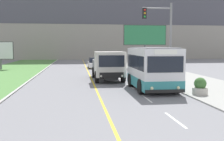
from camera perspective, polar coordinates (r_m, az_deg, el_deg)
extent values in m
cube|color=silver|center=(11.62, 13.55, -10.39)|extent=(0.12, 2.40, 0.01)
cube|color=silver|center=(15.88, 7.51, -6.03)|extent=(0.12, 2.40, 0.01)
cube|color=silver|center=(20.28, 4.10, -3.50)|extent=(0.12, 2.40, 0.01)
cube|color=silver|center=(24.76, 1.92, -1.88)|extent=(0.12, 2.40, 0.01)
cube|color=silver|center=(29.27, 0.42, -0.75)|extent=(0.12, 2.40, 0.01)
cube|color=silver|center=(33.81, -0.68, 0.08)|extent=(0.12, 2.40, 0.01)
cube|color=gray|center=(64.40, -6.59, 12.77)|extent=(80.00, 8.00, 22.89)
cube|color=#4C4C56|center=(60.50, -6.52, 13.80)|extent=(80.00, 0.04, 8.01)
cube|color=silver|center=(18.73, 8.83, 0.67)|extent=(2.56, 5.38, 2.67)
cube|color=teal|center=(18.84, 8.79, -2.33)|extent=(2.58, 5.40, 0.70)
cube|color=black|center=(18.70, 8.85, 1.89)|extent=(2.59, 4.95, 0.94)
cube|color=gray|center=(18.67, 8.89, 4.88)|extent=(2.18, 4.84, 0.08)
cube|color=black|center=(16.13, 11.59, 1.30)|extent=(2.26, 0.04, 0.98)
cube|color=black|center=(16.32, 11.49, -4.45)|extent=(2.51, 0.06, 0.20)
sphere|color=#F4EAB2|center=(16.02, 8.69, -3.86)|extent=(0.20, 0.20, 0.20)
sphere|color=#F4EAB2|center=(16.57, 14.24, -3.66)|extent=(0.20, 0.20, 0.20)
cube|color=white|center=(16.09, 11.64, 3.98)|extent=(1.41, 0.04, 0.28)
cylinder|color=black|center=(17.10, 6.29, -3.50)|extent=(0.28, 1.00, 1.00)
cylinder|color=black|center=(17.84, 13.92, -3.26)|extent=(0.28, 1.00, 1.00)
cylinder|color=black|center=(20.21, 4.08, -2.11)|extent=(0.28, 1.00, 1.00)
cylinder|color=black|center=(20.85, 10.65, -1.96)|extent=(0.28, 1.00, 1.00)
cube|color=black|center=(24.43, -1.09, -0.93)|extent=(1.11, 6.49, 0.20)
cube|color=beige|center=(22.38, -0.52, 1.44)|extent=(2.46, 2.57, 2.09)
cube|color=black|center=(21.07, -0.08, 2.05)|extent=(2.09, 0.04, 0.94)
cube|color=black|center=(21.16, -0.07, -1.03)|extent=(1.96, 0.06, 0.44)
sphere|color=silver|center=(21.06, -2.39, -1.26)|extent=(0.18, 0.18, 0.18)
sphere|color=silver|center=(21.29, 2.23, -1.19)|extent=(0.18, 0.18, 0.18)
cube|color=slate|center=(25.80, -1.45, -0.23)|extent=(2.33, 3.68, 0.12)
cube|color=slate|center=(25.66, -3.91, 0.95)|extent=(0.12, 3.68, 1.21)
cube|color=slate|center=(25.90, 0.98, 1.00)|extent=(0.12, 3.68, 1.21)
cube|color=slate|center=(24.00, -0.99, 0.65)|extent=(2.33, 0.12, 1.21)
cube|color=slate|center=(27.52, -1.86, 1.26)|extent=(2.33, 0.12, 1.21)
cube|color=slate|center=(23.95, -1.00, 2.39)|extent=(2.33, 0.12, 0.24)
cylinder|color=black|center=(22.12, -3.34, -1.40)|extent=(0.30, 1.04, 1.04)
cylinder|color=black|center=(22.40, 2.44, -1.31)|extent=(0.30, 1.04, 1.04)
cylinder|color=black|center=(25.90, -3.98, -0.41)|extent=(0.30, 1.04, 1.04)
cylinder|color=black|center=(26.14, 0.97, -0.35)|extent=(0.30, 1.04, 1.04)
cube|color=silver|center=(37.21, -3.79, 1.31)|extent=(1.80, 4.30, 0.61)
cube|color=black|center=(37.28, -3.81, 2.29)|extent=(1.53, 2.36, 0.65)
cylinder|color=black|center=(35.89, -4.94, 0.86)|extent=(0.18, 0.62, 0.62)
cylinder|color=black|center=(36.01, -2.36, 0.89)|extent=(0.18, 0.62, 0.62)
cylinder|color=black|center=(38.46, -5.13, 1.16)|extent=(0.18, 0.62, 0.62)
cylinder|color=black|center=(38.57, -2.72, 1.19)|extent=(0.18, 0.62, 0.62)
cylinder|color=slate|center=(20.42, 12.60, 5.34)|extent=(0.16, 0.16, 6.33)
cylinder|color=slate|center=(20.26, 9.77, 13.24)|extent=(2.20, 0.10, 0.10)
cube|color=black|center=(19.95, 7.06, 12.24)|extent=(0.28, 0.24, 0.80)
sphere|color=red|center=(19.85, 7.16, 12.97)|extent=(0.14, 0.14, 0.14)
sphere|color=orange|center=(19.82, 7.16, 12.28)|extent=(0.14, 0.14, 0.14)
sphere|color=green|center=(19.80, 7.15, 11.59)|extent=(0.14, 0.14, 0.14)
cylinder|color=#59595B|center=(37.98, 7.13, 3.12)|extent=(0.24, 0.24, 3.31)
cube|color=#333333|center=(37.98, 7.18, 7.66)|extent=(6.20, 0.20, 2.86)
cube|color=#287547|center=(37.88, 7.23, 7.67)|extent=(6.04, 0.02, 2.70)
cylinder|color=#59595B|center=(37.55, -23.05, 1.26)|extent=(0.24, 0.24, 1.42)
cube|color=#333333|center=(37.48, -23.15, 4.02)|extent=(3.37, 0.20, 2.35)
cube|color=silver|center=(37.37, -23.19, 4.01)|extent=(3.21, 0.02, 2.19)
cylinder|color=#B7B2A8|center=(17.39, 18.60, -4.27)|extent=(0.95, 0.95, 0.44)
sphere|color=#3D6B33|center=(17.32, 18.65, -2.70)|extent=(0.76, 0.76, 0.76)
cylinder|color=#B7B2A8|center=(21.54, 13.73, -2.33)|extent=(0.92, 0.92, 0.44)
sphere|color=#3D6B33|center=(21.48, 13.76, -1.07)|extent=(0.74, 0.74, 0.74)
cylinder|color=#B7B2A8|center=(25.75, 10.04, -1.00)|extent=(0.89, 0.89, 0.44)
sphere|color=#3D6B33|center=(25.70, 10.06, 0.03)|extent=(0.71, 0.71, 0.71)
cylinder|color=#B7B2A8|center=(30.05, 7.43, -0.06)|extent=(0.88, 0.88, 0.45)
sphere|color=#3D6B33|center=(30.01, 7.44, 0.82)|extent=(0.70, 0.70, 0.70)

